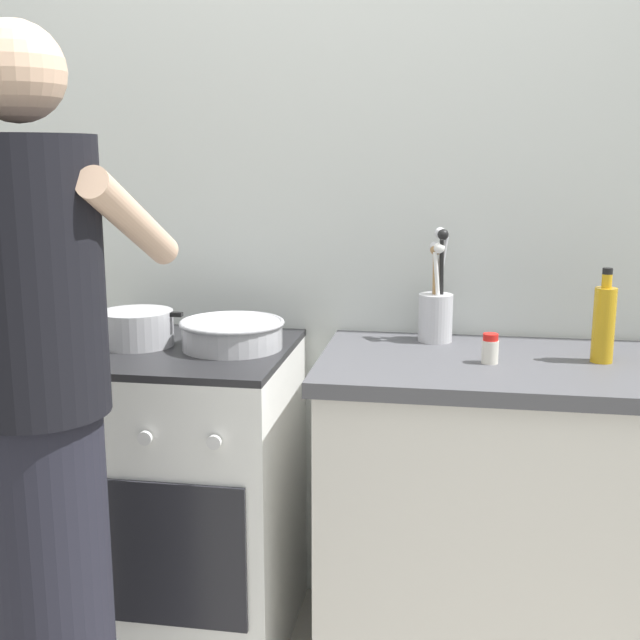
{
  "coord_description": "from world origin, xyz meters",
  "views": [
    {
      "loc": [
        0.4,
        -1.98,
        1.44
      ],
      "look_at": [
        0.05,
        0.12,
        1.0
      ],
      "focal_mm": 45.05,
      "sensor_mm": 36.0,
      "label": 1
    }
  ],
  "objects_px": {
    "utensil_crock": "(436,308)",
    "oil_bottle": "(604,323)",
    "pot": "(137,328)",
    "person": "(43,429)",
    "spice_bottle": "(490,349)",
    "stove_range": "(188,495)",
    "mixing_bowl": "(232,333)"
  },
  "relations": [
    {
      "from": "utensil_crock",
      "to": "oil_bottle",
      "type": "bearing_deg",
      "value": -21.5
    },
    {
      "from": "mixing_bowl",
      "to": "utensil_crock",
      "type": "bearing_deg",
      "value": 18.11
    },
    {
      "from": "mixing_bowl",
      "to": "oil_bottle",
      "type": "height_order",
      "value": "oil_bottle"
    },
    {
      "from": "stove_range",
      "to": "pot",
      "type": "relative_size",
      "value": 3.27
    },
    {
      "from": "spice_bottle",
      "to": "person",
      "type": "height_order",
      "value": "person"
    },
    {
      "from": "person",
      "to": "stove_range",
      "type": "bearing_deg",
      "value": 79.54
    },
    {
      "from": "spice_bottle",
      "to": "person",
      "type": "distance_m",
      "value": 1.12
    },
    {
      "from": "stove_range",
      "to": "mixing_bowl",
      "type": "bearing_deg",
      "value": 7.5
    },
    {
      "from": "oil_bottle",
      "to": "utensil_crock",
      "type": "bearing_deg",
      "value": 158.5
    },
    {
      "from": "spice_bottle",
      "to": "stove_range",
      "type": "bearing_deg",
      "value": 177.85
    },
    {
      "from": "mixing_bowl",
      "to": "oil_bottle",
      "type": "distance_m",
      "value": 1.01
    },
    {
      "from": "pot",
      "to": "spice_bottle",
      "type": "relative_size",
      "value": 3.46
    },
    {
      "from": "pot",
      "to": "oil_bottle",
      "type": "xyz_separation_m",
      "value": [
        1.29,
        0.02,
        0.06
      ]
    },
    {
      "from": "spice_bottle",
      "to": "oil_bottle",
      "type": "bearing_deg",
      "value": 11.9
    },
    {
      "from": "pot",
      "to": "oil_bottle",
      "type": "height_order",
      "value": "oil_bottle"
    },
    {
      "from": "oil_bottle",
      "to": "person",
      "type": "bearing_deg",
      "value": -153.35
    },
    {
      "from": "spice_bottle",
      "to": "oil_bottle",
      "type": "distance_m",
      "value": 0.31
    },
    {
      "from": "pot",
      "to": "mixing_bowl",
      "type": "distance_m",
      "value": 0.28
    },
    {
      "from": "utensil_crock",
      "to": "person",
      "type": "relative_size",
      "value": 0.2
    },
    {
      "from": "pot",
      "to": "person",
      "type": "distance_m",
      "value": 0.62
    },
    {
      "from": "mixing_bowl",
      "to": "stove_range",
      "type": "bearing_deg",
      "value": -172.5
    },
    {
      "from": "mixing_bowl",
      "to": "spice_bottle",
      "type": "relative_size",
      "value": 3.74
    },
    {
      "from": "pot",
      "to": "utensil_crock",
      "type": "distance_m",
      "value": 0.87
    },
    {
      "from": "oil_bottle",
      "to": "person",
      "type": "distance_m",
      "value": 1.42
    },
    {
      "from": "utensil_crock",
      "to": "person",
      "type": "height_order",
      "value": "person"
    },
    {
      "from": "pot",
      "to": "person",
      "type": "xyz_separation_m",
      "value": [
        0.03,
        -0.61,
        -0.09
      ]
    },
    {
      "from": "pot",
      "to": "utensil_crock",
      "type": "xyz_separation_m",
      "value": [
        0.85,
        0.2,
        0.05
      ]
    },
    {
      "from": "stove_range",
      "to": "mixing_bowl",
      "type": "distance_m",
      "value": 0.51
    },
    {
      "from": "stove_range",
      "to": "mixing_bowl",
      "type": "xyz_separation_m",
      "value": [
        0.14,
        0.02,
        0.49
      ]
    },
    {
      "from": "spice_bottle",
      "to": "person",
      "type": "bearing_deg",
      "value": -149.46
    },
    {
      "from": "oil_bottle",
      "to": "person",
      "type": "relative_size",
      "value": 0.15
    },
    {
      "from": "stove_range",
      "to": "utensil_crock",
      "type": "bearing_deg",
      "value": 16.08
    }
  ]
}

